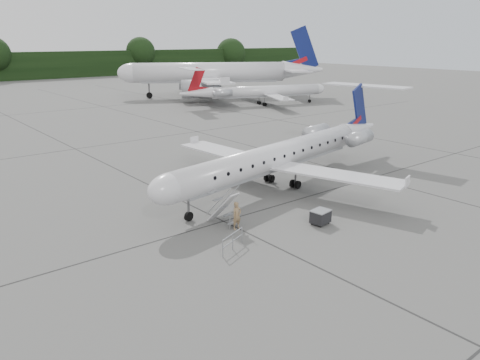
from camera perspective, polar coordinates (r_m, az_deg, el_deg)
ground at (r=33.19m, az=9.02°, el=-4.10°), size 320.00×320.00×0.00m
main_regional_jet at (r=37.62m, az=4.36°, el=4.42°), size 32.06×25.64×7.37m
airstair at (r=30.62m, az=-2.11°, el=-3.41°), size 1.23×2.25×2.31m
passenger at (r=29.95m, az=-0.39°, el=-4.36°), size 0.69×0.46×1.83m
safety_railing at (r=27.25m, az=-0.90°, el=-7.54°), size 2.07×0.89×1.00m
baggage_cart at (r=31.31m, az=9.79°, el=-4.44°), size 1.31×1.11×1.03m
bg_narrowbody at (r=98.73m, az=-3.75°, el=14.11°), size 48.37×44.28×14.17m
bg_regional_right at (r=87.22m, az=3.30°, el=11.41°), size 31.41×26.51×7.04m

